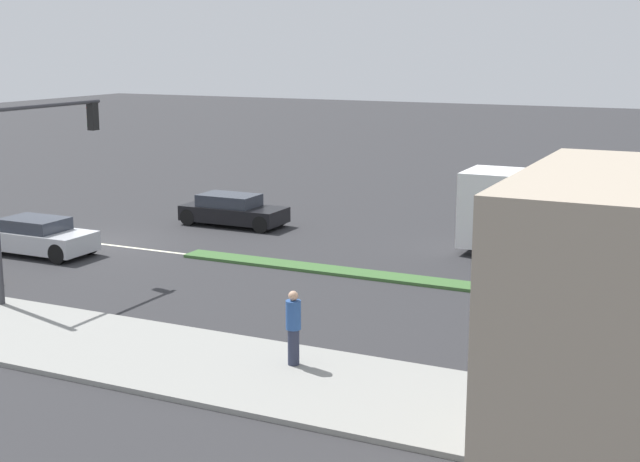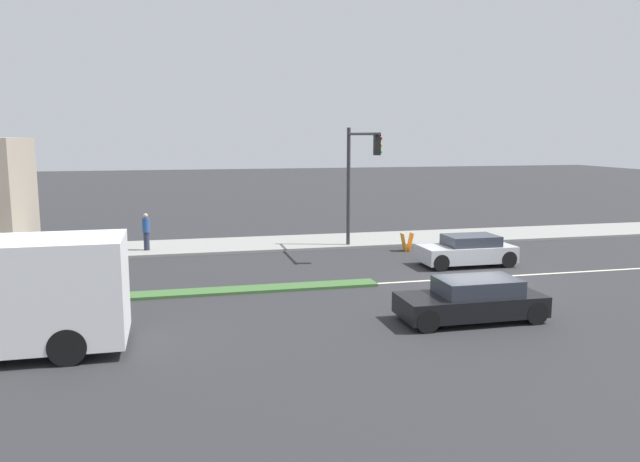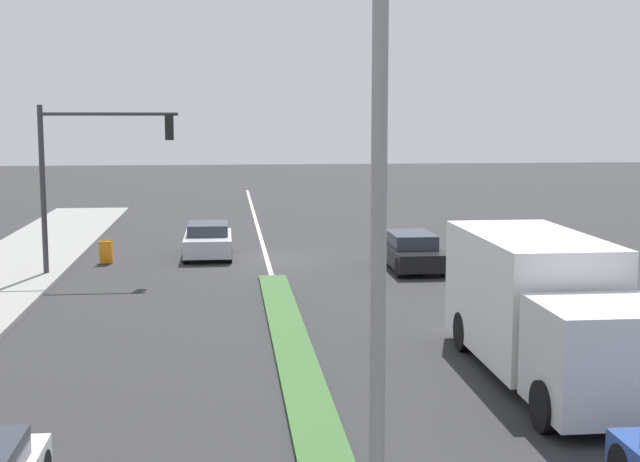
% 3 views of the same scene
% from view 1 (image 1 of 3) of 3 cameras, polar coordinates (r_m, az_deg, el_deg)
% --- Properties ---
extents(ground_plane, '(160.00, 160.00, 0.00)m').
position_cam_1_polar(ground_plane, '(26.21, 18.17, -4.56)').
color(ground_plane, '#2B2B2D').
extents(sidewalk_right, '(4.00, 73.00, 0.12)m').
position_cam_1_polar(sidewalk_right, '(17.72, 15.72, -12.21)').
color(sidewalk_right, gray).
rests_on(sidewalk_right, ground).
extents(lane_marking_center, '(0.16, 60.00, 0.01)m').
position_cam_1_polar(lane_marking_center, '(33.46, -13.96, -0.79)').
color(lane_marking_center, beige).
rests_on(lane_marking_center, ground).
extents(traffic_signal_main, '(4.59, 0.34, 5.60)m').
position_cam_1_polar(traffic_signal_main, '(26.44, -18.08, 4.24)').
color(traffic_signal_main, '#333338').
rests_on(traffic_signal_main, sidewalk_right).
extents(pedestrian, '(0.34, 0.34, 1.71)m').
position_cam_1_polar(pedestrian, '(19.88, -1.71, -6.10)').
color(pedestrian, '#282D42').
rests_on(pedestrian, sidewalk_right).
extents(delivery_truck, '(2.44, 7.50, 2.87)m').
position_cam_1_polar(delivery_truck, '(31.02, 15.46, 0.90)').
color(delivery_truck, silver).
rests_on(delivery_truck, ground).
extents(suv_black, '(1.76, 4.20, 1.25)m').
position_cam_1_polar(suv_black, '(35.80, -5.61, 1.32)').
color(suv_black, black).
rests_on(suv_black, ground).
extents(sedan_silver, '(1.79, 3.86, 1.27)m').
position_cam_1_polar(sedan_silver, '(32.23, -17.56, -0.35)').
color(sedan_silver, '#B7BABF').
rests_on(sedan_silver, ground).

